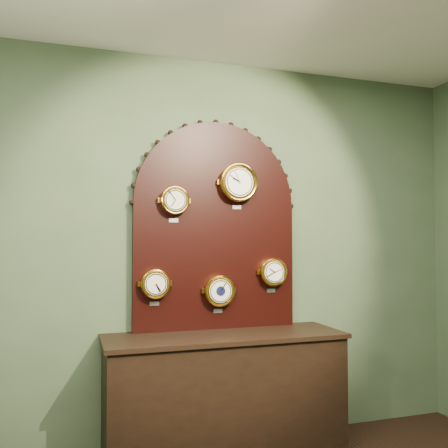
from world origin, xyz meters
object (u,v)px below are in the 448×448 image
object	(u,v)px
arabic_clock	(238,183)
barometer	(219,291)
display_board	(216,219)
tide_clock	(273,272)
hygrometer	(155,284)
roman_clock	(175,200)
shop_counter	(225,398)

from	to	relation	value
arabic_clock	barometer	world-z (taller)	arabic_clock
display_board	tide_clock	size ratio (longest dim) A/B	5.90
display_board	tide_clock	xyz separation A→B (m)	(0.42, -0.07, -0.39)
hygrometer	tide_clock	distance (m)	0.88
hygrometer	tide_clock	xyz separation A→B (m)	(0.87, -0.00, 0.06)
display_board	barometer	size ratio (longest dim) A/B	5.57
roman_clock	arabic_clock	distance (m)	0.49
hygrometer	tide_clock	size ratio (longest dim) A/B	0.99
barometer	tide_clock	distance (m)	0.43
shop_counter	tide_clock	world-z (taller)	tide_clock
hygrometer	barometer	bearing A→B (deg)	-0.08
display_board	shop_counter	bearing A→B (deg)	-90.00
roman_clock	arabic_clock	world-z (taller)	arabic_clock
display_board	arabic_clock	size ratio (longest dim) A/B	4.58
shop_counter	barometer	xyz separation A→B (m)	(0.01, 0.15, 0.71)
barometer	display_board	bearing A→B (deg)	96.85
shop_counter	barometer	distance (m)	0.72
barometer	arabic_clock	bearing A→B (deg)	-0.52
roman_clock	arabic_clock	xyz separation A→B (m)	(0.47, -0.00, 0.14)
hygrometer	tide_clock	bearing A→B (deg)	-0.01
barometer	shop_counter	bearing A→B (deg)	-92.99
barometer	tide_clock	world-z (taller)	tide_clock
roman_clock	tide_clock	distance (m)	0.90
display_board	barometer	world-z (taller)	display_board
arabic_clock	hygrometer	bearing A→B (deg)	179.81
shop_counter	roman_clock	bearing A→B (deg)	154.23
arabic_clock	barometer	size ratio (longest dim) A/B	1.22
shop_counter	roman_clock	world-z (taller)	roman_clock
tide_clock	hygrometer	bearing A→B (deg)	179.99
shop_counter	display_board	xyz separation A→B (m)	(0.00, 0.22, 1.23)
shop_counter	hygrometer	size ratio (longest dim) A/B	6.25
arabic_clock	hygrometer	distance (m)	0.94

